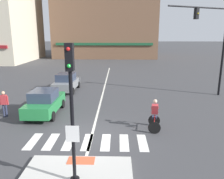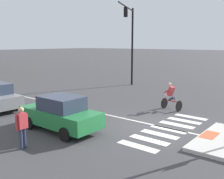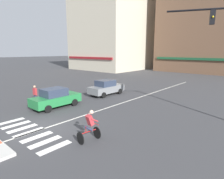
{
  "view_description": "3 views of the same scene",
  "coord_description": "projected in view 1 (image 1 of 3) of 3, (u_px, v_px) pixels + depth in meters",
  "views": [
    {
      "loc": [
        1.48,
        -10.75,
        5.13
      ],
      "look_at": [
        1.04,
        5.13,
        1.23
      ],
      "focal_mm": 36.5,
      "sensor_mm": 36.0,
      "label": 1
    },
    {
      "loc": [
        -11.01,
        -5.99,
        4.04
      ],
      "look_at": [
        0.02,
        2.84,
        1.54
      ],
      "focal_mm": 42.02,
      "sensor_mm": 36.0,
      "label": 2
    },
    {
      "loc": [
        10.47,
        -5.25,
        4.67
      ],
      "look_at": [
        1.5,
        5.03,
        1.9
      ],
      "focal_mm": 30.37,
      "sensor_mm": 36.0,
      "label": 3
    }
  ],
  "objects": [
    {
      "name": "ground_plane",
      "position": [
        89.0,
        136.0,
        11.7
      ],
      "size": [
        300.0,
        300.0,
        0.0
      ],
      "primitive_type": "plane",
      "color": "#3D3D3F"
    },
    {
      "name": "tactile_pad_front",
      "position": [
        81.0,
        160.0,
        9.19
      ],
      "size": [
        1.1,
        0.6,
        0.01
      ],
      "primitive_type": "cube",
      "color": "#DB5B38",
      "rests_on": "traffic_island"
    },
    {
      "name": "signal_pole",
      "position": [
        72.0,
        103.0,
        7.22
      ],
      "size": [
        0.44,
        0.38,
        4.71
      ],
      "color": "black",
      "rests_on": "traffic_island"
    },
    {
      "name": "crosswalk_stripe_a",
      "position": [
        33.0,
        141.0,
        11.15
      ],
      "size": [
        0.44,
        1.8,
        0.01
      ],
      "primitive_type": "cube",
      "color": "silver",
      "rests_on": "ground"
    },
    {
      "name": "crosswalk_stripe_b",
      "position": [
        51.0,
        141.0,
        11.13
      ],
      "size": [
        0.44,
        1.8,
        0.01
      ],
      "primitive_type": "cube",
      "color": "silver",
      "rests_on": "ground"
    },
    {
      "name": "crosswalk_stripe_c",
      "position": [
        69.0,
        142.0,
        11.11
      ],
      "size": [
        0.44,
        1.8,
        0.01
      ],
      "primitive_type": "cube",
      "color": "silver",
      "rests_on": "ground"
    },
    {
      "name": "crosswalk_stripe_d",
      "position": [
        87.0,
        142.0,
        11.08
      ],
      "size": [
        0.44,
        1.8,
        0.01
      ],
      "primitive_type": "cube",
      "color": "silver",
      "rests_on": "ground"
    },
    {
      "name": "crosswalk_stripe_e",
      "position": [
        106.0,
        142.0,
        11.06
      ],
      "size": [
        0.44,
        1.8,
        0.01
      ],
      "primitive_type": "cube",
      "color": "silver",
      "rests_on": "ground"
    },
    {
      "name": "crosswalk_stripe_f",
      "position": [
        124.0,
        142.0,
        11.03
      ],
      "size": [
        0.44,
        1.8,
        0.01
      ],
      "primitive_type": "cube",
      "color": "silver",
      "rests_on": "ground"
    },
    {
      "name": "crosswalk_stripe_g",
      "position": [
        143.0,
        143.0,
        11.01
      ],
      "size": [
        0.44,
        1.8,
        0.01
      ],
      "primitive_type": "cube",
      "color": "silver",
      "rests_on": "ground"
    },
    {
      "name": "lane_centre_line",
      "position": [
        104.0,
        90.0,
        21.4
      ],
      "size": [
        0.14,
        28.0,
        0.01
      ],
      "primitive_type": "cube",
      "color": "silver",
      "rests_on": "ground"
    },
    {
      "name": "traffic_light_mast",
      "position": [
        215.0,
        38.0,
        18.09
      ],
      "size": [
        5.29,
        2.41,
        7.28
      ],
      "color": "black",
      "rests_on": "ground"
    },
    {
      "name": "building_corner_left",
      "position": [
        106.0,
        5.0,
        50.74
      ],
      "size": [
        22.38,
        14.57,
        22.62
      ],
      "color": "brown",
      "rests_on": "ground"
    },
    {
      "name": "car_grey_westbound_far",
      "position": [
        67.0,
        82.0,
        20.82
      ],
      "size": [
        1.94,
        4.15,
        1.64
      ],
      "color": "slate",
      "rests_on": "ground"
    },
    {
      "name": "car_green_westbound_near",
      "position": [
        45.0,
        102.0,
        14.77
      ],
      "size": [
        1.85,
        4.1,
        1.64
      ],
      "color": "#237A3D",
      "rests_on": "ground"
    },
    {
      "name": "cyclist",
      "position": [
        155.0,
        114.0,
        12.36
      ],
      "size": [
        0.8,
        1.17,
        1.68
      ],
      "color": "black",
      "rests_on": "ground"
    },
    {
      "name": "pedestrian_at_curb_left",
      "position": [
        4.0,
        102.0,
        14.24
      ],
      "size": [
        0.55,
        0.25,
        1.67
      ],
      "color": "#2D334C",
      "rests_on": "ground"
    }
  ]
}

